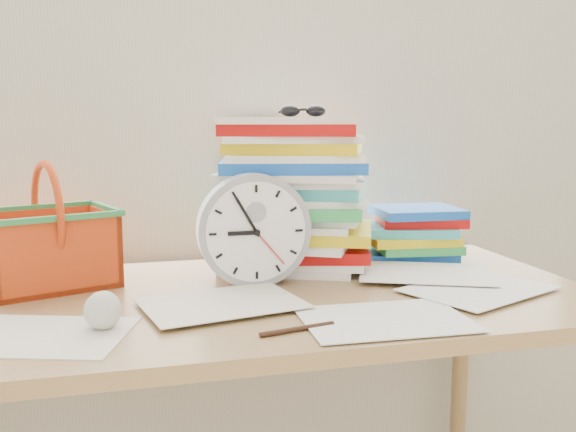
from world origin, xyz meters
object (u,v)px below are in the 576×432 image
object	(u,v)px
desk	(257,329)
clock	(254,230)
paper_stack	(293,193)
basket	(48,226)
book_stack	(415,234)

from	to	relation	value
desk	clock	distance (m)	0.21
paper_stack	basket	world-z (taller)	paper_stack
paper_stack	book_stack	xyz separation A→B (m)	(0.32, 0.00, -0.11)
paper_stack	clock	xyz separation A→B (m)	(-0.13, -0.15, -0.06)
basket	desk	bearing A→B (deg)	-42.05
paper_stack	book_stack	world-z (taller)	paper_stack
book_stack	basket	bearing A→B (deg)	-176.60
desk	clock	bearing A→B (deg)	81.72
desk	book_stack	distance (m)	0.53
clock	basket	size ratio (longest dim) A/B	0.92
paper_stack	basket	size ratio (longest dim) A/B	1.36
desk	clock	size ratio (longest dim) A/B	5.80
book_stack	basket	distance (m)	0.88
desk	paper_stack	xyz separation A→B (m)	(0.14, 0.22, 0.25)
desk	basket	distance (m)	0.49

